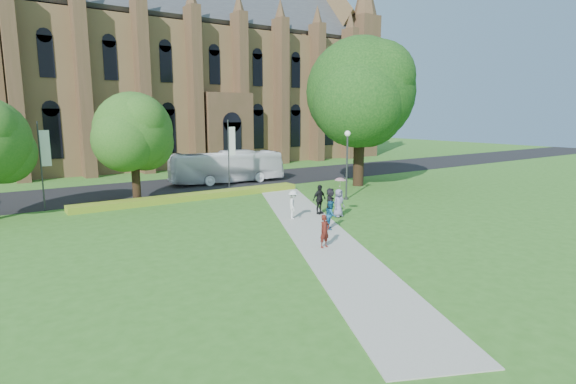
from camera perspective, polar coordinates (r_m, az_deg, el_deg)
ground at (r=25.10m, az=4.58°, el=-5.06°), size 160.00×160.00×0.00m
road at (r=42.18m, az=-12.87°, el=0.82°), size 160.00×10.00×0.02m
footpath at (r=25.85m, az=3.18°, el=-4.55°), size 15.58×28.54×0.04m
flower_hedge at (r=35.19m, az=-11.75°, el=-0.54°), size 18.00×1.40×0.45m
cathedral at (r=64.08m, az=-11.59°, el=15.50°), size 52.60×18.25×28.00m
streetlamp at (r=34.23m, az=7.51°, el=4.49°), size 0.44×0.44×5.24m
large_tree at (r=41.17m, az=9.18°, el=12.40°), size 9.60×9.60×13.20m
street_tree_1 at (r=34.56m, az=-19.06°, el=7.29°), size 5.60×5.60×8.05m
banner_pole_0 at (r=38.31m, az=-7.41°, el=5.19°), size 0.70×0.10×6.00m
banner_pole_1 at (r=34.25m, az=-28.72°, el=3.52°), size 0.70×0.10×6.00m
tour_coach at (r=42.94m, az=-7.75°, el=3.18°), size 11.06×3.81×3.02m
pedestrian_0 at (r=21.91m, az=4.68°, el=-4.99°), size 0.63×0.46×1.61m
pedestrian_1 at (r=25.42m, az=5.47°, el=-2.91°), size 0.98×0.99×1.61m
pedestrian_2 at (r=27.72m, az=0.66°, el=-1.62°), size 1.19×1.33×1.79m
pedestrian_3 at (r=29.17m, az=4.00°, el=-0.93°), size 1.18×0.64×1.92m
pedestrian_4 at (r=28.54m, az=6.45°, el=-1.37°), size 0.91×0.64×1.76m
pedestrian_5 at (r=28.88m, az=5.38°, el=-1.22°), size 1.43×1.60×1.76m
parasol at (r=28.53m, az=6.64°, el=1.03°), size 0.81×0.81×0.61m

